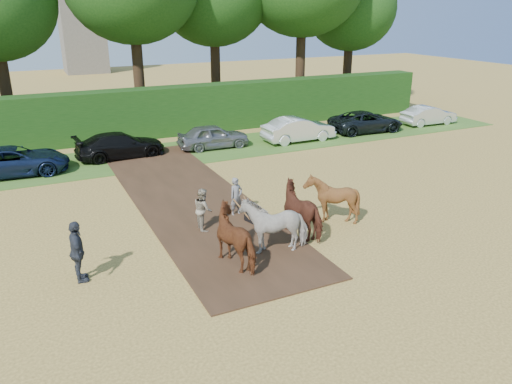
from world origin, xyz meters
TOP-DOWN VIEW (x-y plane):
  - ground at (0.00, 0.00)m, footprint 120.00×120.00m
  - earth_strip at (1.50, 7.00)m, footprint 4.50×17.00m
  - grass_verge at (0.00, 14.00)m, footprint 50.00×5.00m
  - hedgerow at (0.00, 18.50)m, footprint 46.00×1.60m
  - spectator_near at (0.98, 3.82)m, footprint 0.64×0.80m
  - spectator_far at (-3.56, 1.92)m, footprint 0.51×1.13m
  - plough_team at (3.32, 1.72)m, footprint 6.14×5.05m
  - parked_cars at (2.98, 13.83)m, footprint 41.73×3.27m

SIDE VIEW (x-z plane):
  - ground at x=0.00m, z-range 0.00..0.00m
  - grass_verge at x=0.00m, z-range 0.00..0.03m
  - earth_strip at x=1.50m, z-range 0.00..0.05m
  - parked_cars at x=2.98m, z-range -0.05..1.42m
  - spectator_near at x=0.98m, z-range 0.00..1.57m
  - plough_team at x=3.32m, z-range -0.01..1.83m
  - spectator_far at x=-3.56m, z-range 0.00..1.90m
  - hedgerow at x=0.00m, z-range 0.00..3.00m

